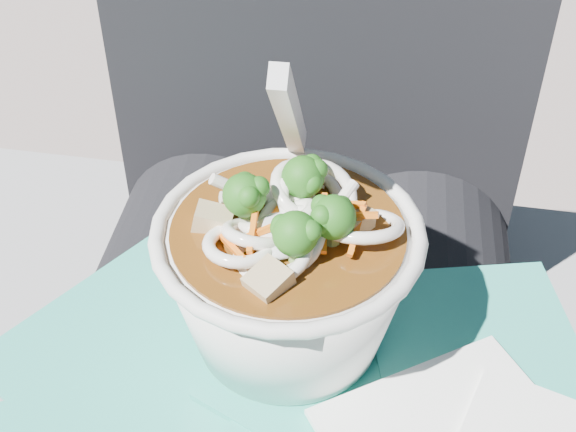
# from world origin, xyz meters

# --- Properties ---
(person_body) EXTENTS (0.34, 0.94, 1.03)m
(person_body) POSITION_xyz_m (0.00, 0.09, 0.58)
(person_body) COLOR black
(person_body) RESTS_ON ground
(plastic_bag) EXTENTS (0.40, 0.38, 0.02)m
(plastic_bag) POSITION_xyz_m (0.02, -0.04, 0.65)
(plastic_bag) COLOR teal
(plastic_bag) RESTS_ON lap
(udon_bowl) EXTENTS (0.16, 0.16, 0.20)m
(udon_bowl) POSITION_xyz_m (0.00, 0.02, 0.72)
(udon_bowl) COLOR silver
(udon_bowl) RESTS_ON plastic_bag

